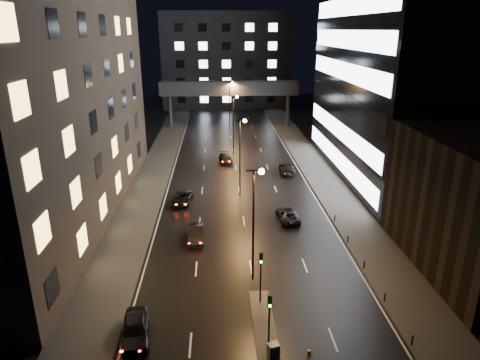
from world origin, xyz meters
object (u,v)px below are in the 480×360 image
at_px(car_away_a, 136,329).
at_px(utility_cabinet, 273,351).
at_px(car_away_d, 226,158).
at_px(car_toward_b, 287,168).
at_px(car_toward_a, 288,215).
at_px(car_away_c, 182,198).
at_px(car_away_b, 196,233).

bearing_deg(car_away_a, utility_cabinet, -23.38).
bearing_deg(car_away_d, car_toward_b, -41.35).
bearing_deg(car_toward_a, car_away_c, -28.90).
relative_size(car_away_b, car_away_d, 1.00).
bearing_deg(car_toward_b, car_away_b, 62.44).
height_order(car_away_a, utility_cabinet, car_away_a).
bearing_deg(car_away_d, car_away_b, -105.45).
height_order(car_away_c, car_toward_b, car_toward_b).
bearing_deg(utility_cabinet, car_toward_a, 61.22).
xyz_separation_m(car_away_b, car_toward_a, (10.24, 4.29, -0.09)).
height_order(car_away_b, car_toward_a, car_away_b).
distance_m(car_away_a, car_toward_b, 39.54).
height_order(car_away_d, car_toward_b, car_toward_b).
xyz_separation_m(car_away_a, utility_cabinet, (9.36, -2.60, -0.08)).
xyz_separation_m(car_away_b, car_toward_b, (12.87, 21.18, 0.02)).
xyz_separation_m(car_away_c, car_away_d, (5.87, 17.27, -0.01)).
relative_size(car_away_b, car_toward_a, 0.96).
relative_size(car_away_a, car_toward_b, 0.89).
distance_m(car_away_b, car_toward_b, 24.78).
xyz_separation_m(car_away_a, car_away_c, (1.46, 24.77, -0.13)).
distance_m(car_away_a, car_away_d, 42.68).
xyz_separation_m(car_away_b, car_away_c, (-2.14, 10.00, -0.07)).
bearing_deg(car_toward_a, car_toward_b, -102.99).
relative_size(car_away_b, car_toward_b, 0.86).
bearing_deg(car_away_b, car_away_c, 98.50).
height_order(car_away_b, car_away_d, car_away_b).
height_order(car_away_c, car_away_d, car_away_c).
xyz_separation_m(car_away_c, car_toward_b, (15.01, 11.18, 0.10)).
relative_size(car_away_a, car_away_b, 1.04).
distance_m(car_away_a, car_away_c, 24.82).
distance_m(car_away_b, utility_cabinet, 18.31).
height_order(car_toward_a, car_toward_b, car_toward_b).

